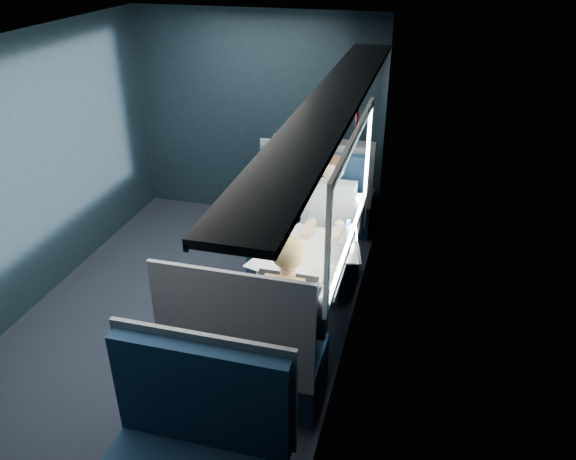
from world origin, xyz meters
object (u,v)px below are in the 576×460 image
(seat_bay_near, at_px, (305,236))
(woman, at_px, (290,310))
(seat_row_front, at_px, (326,198))
(laptop, at_px, (350,248))
(cup, at_px, (339,228))
(table, at_px, (304,264))
(bottle_small, at_px, (348,234))
(man, at_px, (330,220))
(seat_bay_far, at_px, (248,356))

(seat_bay_near, relative_size, woman, 0.95)
(seat_bay_near, distance_m, seat_row_front, 0.93)
(woman, xyz_separation_m, laptop, (0.28, 0.81, 0.07))
(seat_bay_near, height_order, laptop, seat_bay_near)
(woman, relative_size, cup, 13.41)
(laptop, height_order, cup, laptop)
(table, xyz_separation_m, seat_bay_near, (-0.20, 0.87, -0.24))
(seat_row_front, bearing_deg, table, -84.20)
(seat_bay_near, xyz_separation_m, seat_row_front, (0.01, 0.93, -0.01))
(bottle_small, bearing_deg, laptop, -72.32)
(seat_bay_near, height_order, cup, seat_bay_near)
(man, height_order, bottle_small, man)
(woman, bearing_deg, laptop, 70.91)
(seat_bay_near, xyz_separation_m, man, (0.26, -0.17, 0.29))
(cup, bearing_deg, man, 116.63)
(laptop, xyz_separation_m, cup, (-0.15, 0.34, -0.01))
(table, height_order, man, man)
(woman, bearing_deg, bottle_small, 76.50)
(man, relative_size, bottle_small, 5.86)
(laptop, bearing_deg, bottle_small, 107.68)
(seat_bay_near, height_order, woman, woman)
(woman, height_order, laptop, woman)
(laptop, bearing_deg, man, 114.89)
(seat_row_front, xyz_separation_m, bottle_small, (0.48, -1.55, 0.43))
(seat_bay_near, distance_m, woman, 1.63)
(man, xyz_separation_m, bottle_small, (0.23, -0.45, 0.12))
(seat_bay_near, bearing_deg, bottle_small, -51.42)
(woman, bearing_deg, cup, 83.55)
(seat_bay_far, bearing_deg, table, 78.22)
(table, distance_m, man, 0.70)
(woman, bearing_deg, seat_row_front, 95.70)
(table, relative_size, seat_bay_far, 0.79)
(seat_row_front, height_order, bottle_small, seat_row_front)
(woman, bearing_deg, man, 90.00)
(table, bearing_deg, bottle_small, 40.14)
(seat_row_front, relative_size, man, 0.88)
(seat_bay_near, relative_size, laptop, 3.70)
(table, xyz_separation_m, laptop, (0.35, 0.10, 0.14))
(seat_bay_far, bearing_deg, seat_row_front, 90.00)
(man, bearing_deg, bottle_small, -62.81)
(seat_row_front, distance_m, woman, 2.54)
(cup, bearing_deg, laptop, -66.45)
(woman, xyz_separation_m, bottle_small, (0.23, 0.96, 0.11))
(man, height_order, laptop, man)
(laptop, distance_m, cup, 0.37)
(seat_bay_far, relative_size, laptop, 3.70)
(seat_row_front, relative_size, woman, 0.88)
(seat_bay_near, bearing_deg, laptop, -54.89)
(table, height_order, woman, woman)
(seat_bay_near, height_order, man, man)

